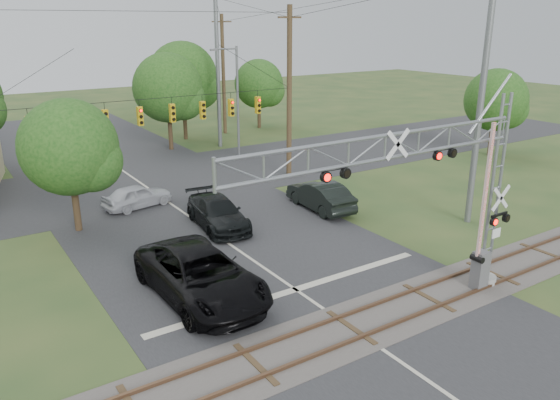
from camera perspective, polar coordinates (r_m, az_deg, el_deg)
ground at (r=19.06m, az=11.47°, el=-15.65°), size 160.00×160.00×0.00m
road_main at (r=26.11m, az=-4.04°, el=-5.51°), size 14.00×90.00×0.02m
road_cross at (r=38.26m, az=-14.40°, el=1.75°), size 90.00×12.00×0.02m
railroad_track at (r=20.25m, az=7.44°, el=-13.09°), size 90.00×3.20×0.17m
crossing_gantry at (r=20.18m, az=15.74°, el=1.59°), size 12.93×1.01×7.92m
traffic_signal_span at (r=33.67m, az=-11.46°, el=9.57°), size 19.34×0.36×11.50m
pickup_black at (r=21.89m, az=-8.28°, el=-7.78°), size 3.41×7.11×1.95m
car_dark at (r=29.18m, az=-6.54°, el=-1.34°), size 2.80×5.61×1.57m
sedan_silver at (r=33.12m, az=-14.69°, el=0.41°), size 4.33×2.40×1.39m
suv_dark at (r=31.78m, az=4.23°, el=0.47°), size 2.09×5.13×1.66m
streetlight at (r=43.55m, az=-4.65°, el=10.73°), size 2.31×0.24×8.65m
utility_poles at (r=36.78m, az=-10.26°, el=11.36°), size 26.55×29.54×13.38m
treeline at (r=43.34m, az=-20.66°, el=10.15°), size 54.71×25.50×9.03m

